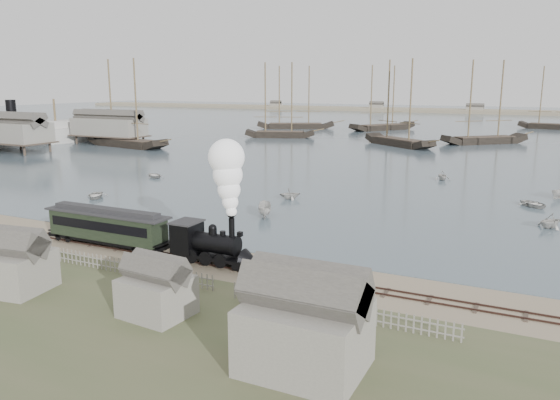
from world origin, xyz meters
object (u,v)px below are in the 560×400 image
at_px(passenger_coach, 107,225).
at_px(beached_dinghy, 132,236).
at_px(steamship, 12,123).
at_px(locomotive, 223,211).

height_order(passenger_coach, beached_dinghy, passenger_coach).
distance_m(beached_dinghy, steamship, 92.63).
relative_size(passenger_coach, beached_dinghy, 3.30).
distance_m(locomotive, steamship, 103.70).
bearing_deg(passenger_coach, steamship, 146.18).
bearing_deg(passenger_coach, locomotive, 0.00).
bearing_deg(locomotive, steamship, 149.94).
bearing_deg(steamship, locomotive, -102.22).
xyz_separation_m(locomotive, steamship, (-89.75, 51.94, 0.85)).
bearing_deg(beached_dinghy, locomotive, -102.32).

